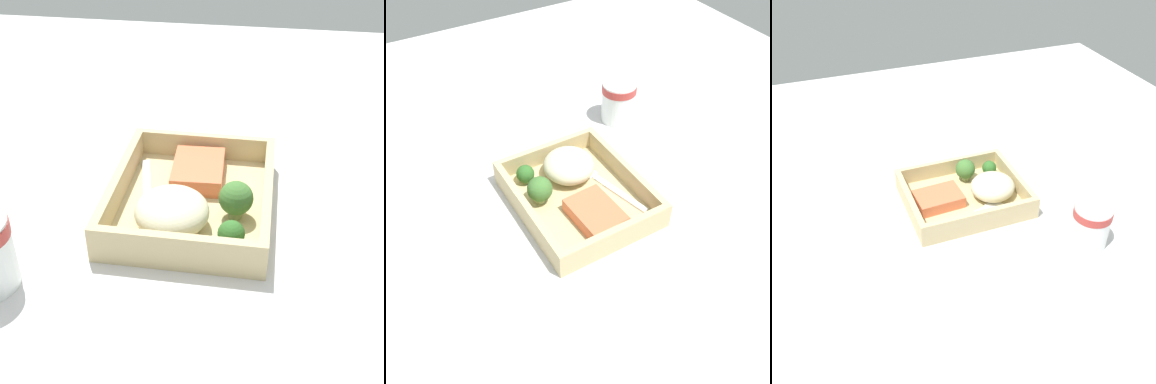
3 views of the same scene
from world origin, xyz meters
TOP-DOWN VIEW (x-y plane):
  - ground_plane at (0.00, 0.00)cm, footprint 160.00×160.00cm
  - takeout_tray at (0.00, 0.00)cm, footprint 25.16×21.04cm
  - tray_rim at (0.00, 0.00)cm, footprint 25.16×21.04cm
  - salmon_fillet at (-5.72, 0.31)cm, footprint 10.03×7.56cm
  - mashed_potatoes at (5.97, -1.60)cm, footprint 9.55×9.34cm
  - broccoli_floret_1 at (2.62, 6.04)cm, footprint 4.42×4.42cm
  - broccoli_floret_2 at (8.50, 6.03)cm, footprint 3.30×3.30cm
  - fork at (-0.07, -6.16)cm, footprint 15.73×5.42cm
  - paper_cup at (17.82, -20.54)cm, footprint 7.33×7.33cm
  - receipt_slip at (-24.29, -2.42)cm, footprint 12.27×14.78cm

SIDE VIEW (x-z plane):
  - ground_plane at x=0.00cm, z-range -2.00..0.00cm
  - receipt_slip at x=-24.29cm, z-range 0.00..0.24cm
  - takeout_tray at x=0.00cm, z-range 0.00..1.20cm
  - fork at x=-0.07cm, z-range 1.20..1.64cm
  - salmon_fillet at x=-5.72cm, z-range 1.20..3.69cm
  - tray_rim at x=0.00cm, z-range 1.20..4.92cm
  - broccoli_floret_2 at x=8.50cm, z-range 1.28..4.87cm
  - mashed_potatoes at x=5.97cm, z-range 1.20..6.17cm
  - broccoli_floret_1 at x=2.62cm, z-range 1.48..6.69cm
  - paper_cup at x=17.82cm, z-range 0.52..9.37cm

